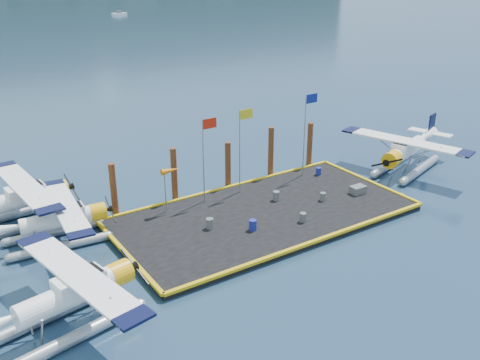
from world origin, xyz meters
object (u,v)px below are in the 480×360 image
object	(u,v)px
seaplane_c	(20,202)
crate	(358,190)
drum_2	(323,197)
drum_5	(276,196)
seaplane_a	(73,297)
piling_4	(310,146)
seaplane_b	(61,222)
windsock	(171,171)
piling_0	(114,192)
flagpole_yellow	(242,138)
drum_1	(303,217)
flagpole_red	(206,148)
piling_3	(271,153)
piling_2	(228,166)
piling_1	(174,176)
drum_3	(253,225)
flagpole_blue	(307,123)
drum_0	(210,223)
seaplane_d	(405,153)
drum_4	(318,171)

from	to	relation	value
seaplane_c	crate	distance (m)	23.48
drum_2	drum_5	size ratio (longest dim) A/B	0.87
seaplane_a	piling_4	world-z (taller)	piling_4
seaplane_b	windsock	xyz separation A→B (m)	(7.41, -0.33, 1.83)
seaplane_b	seaplane_c	xyz separation A→B (m)	(-1.50, 3.91, 0.19)
drum_2	seaplane_c	bearing A→B (deg)	154.72
seaplane_a	piling_0	xyz separation A→B (m)	(5.86, 9.83, 0.41)
seaplane_b	flagpole_yellow	world-z (taller)	flagpole_yellow
drum_1	flagpole_red	distance (m)	8.16
piling_3	drum_1	bearing A→B (deg)	-112.00
piling_2	flagpole_red	bearing A→B (deg)	-150.20
seaplane_b	flagpole_red	distance (m)	10.58
windsock	piling_2	bearing A→B (deg)	16.15
piling_1	piling_2	xyz separation A→B (m)	(4.50, 0.00, -0.20)
piling_1	drum_3	bearing A→B (deg)	-74.94
windsock	flagpole_blue	bearing A→B (deg)	-0.00
seaplane_a	drum_0	world-z (taller)	seaplane_a
seaplane_d	drum_1	bearing A→B (deg)	85.57
seaplane_c	piling_4	distance (m)	22.60
seaplane_b	flagpole_yellow	xyz separation A→B (m)	(13.14, -0.33, 3.11)
drum_0	piling_2	world-z (taller)	piling_2
piling_2	drum_1	bearing A→B (deg)	-84.28
drum_1	flagpole_blue	distance (m)	9.23
windsock	piling_4	world-z (taller)	piling_4
piling_0	piling_4	distance (m)	17.00
seaplane_a	seaplane_b	bearing A→B (deg)	156.42
flagpole_yellow	piling_0	xyz separation A→B (m)	(-9.20, 1.60, -2.51)
drum_0	piling_3	xyz separation A→B (m)	(8.78, 5.38, 1.41)
seaplane_c	piling_2	world-z (taller)	piling_2
drum_5	flagpole_yellow	bearing A→B (deg)	113.55
flagpole_red	piling_0	bearing A→B (deg)	165.54
piling_1	piling_4	world-z (taller)	piling_1
seaplane_d	windsock	xyz separation A→B (m)	(-19.69, 3.24, 1.58)
piling_4	flagpole_yellow	bearing A→B (deg)	-168.40
seaplane_b	drum_3	bearing A→B (deg)	65.71
seaplane_b	windsock	size ratio (longest dim) A/B	2.91
drum_4	seaplane_c	bearing A→B (deg)	167.27
drum_2	piling_4	world-z (taller)	piling_4
piling_0	piling_3	distance (m)	13.00
drum_2	flagpole_yellow	distance (m)	7.10
drum_5	piling_1	bearing A→B (deg)	143.98
drum_5	piling_0	world-z (taller)	piling_0
seaplane_a	flagpole_red	size ratio (longest dim) A/B	1.72
piling_2	piling_4	distance (m)	8.00
seaplane_b	drum_4	world-z (taller)	seaplane_b
drum_5	drum_1	bearing A→B (deg)	-98.81
drum_0	flagpole_yellow	world-z (taller)	flagpole_yellow
drum_2	piling_3	world-z (taller)	piling_3
flagpole_blue	piling_2	world-z (taller)	flagpole_blue
flagpole_blue	piling_0	distance (m)	15.51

